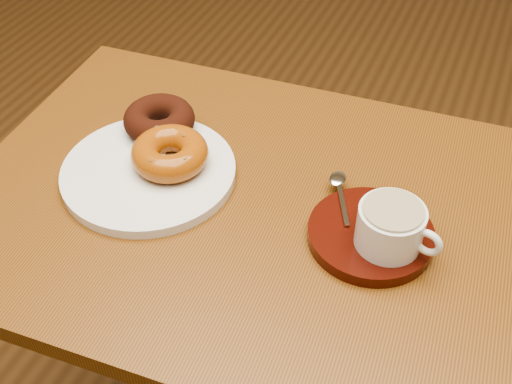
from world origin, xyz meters
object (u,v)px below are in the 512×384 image
at_px(cafe_table, 244,255).
at_px(saucer, 370,235).
at_px(coffee_cup, 391,227).
at_px(donut_plate, 149,172).

xyz_separation_m(cafe_table, saucer, (0.18, -0.01, 0.13)).
relative_size(saucer, coffee_cup, 1.48).
distance_m(cafe_table, donut_plate, 0.19).
bearing_deg(coffee_cup, donut_plate, -168.98).
distance_m(donut_plate, coffee_cup, 0.36).
relative_size(cafe_table, donut_plate, 3.27).
distance_m(cafe_table, coffee_cup, 0.27).
xyz_separation_m(cafe_table, donut_plate, (-0.14, -0.01, 0.13)).
bearing_deg(donut_plate, coffee_cup, -1.62).
xyz_separation_m(donut_plate, coffee_cup, (0.35, -0.01, 0.04)).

